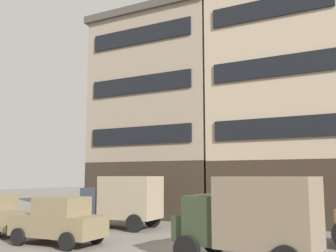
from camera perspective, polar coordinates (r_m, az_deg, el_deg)
ground_plane at (r=15.10m, az=6.72°, el=-17.32°), size 120.00×120.00×0.00m
building_far_left at (r=26.80m, az=-1.29°, el=1.91°), size 9.12×5.52×13.77m
building_center_left at (r=24.21m, az=16.34°, el=7.30°), size 8.31×5.52×17.15m
draft_horse at (r=16.52m, az=17.49°, el=-11.73°), size 2.35×0.66×2.30m
delivery_truck_near at (r=20.37m, az=-6.93°, el=-10.67°), size 4.47×2.41×2.62m
delivery_truck_far at (r=12.38m, az=11.85°, el=-12.79°), size 4.46×2.40×2.62m
sedan_light at (r=16.13m, az=-15.68°, el=-13.18°), size 3.74×1.95×1.83m
pedestrian_officer at (r=18.28m, az=21.17°, el=-12.02°), size 0.44×0.44×1.79m
fire_hydrant_curbside at (r=19.25m, az=14.83°, el=-13.67°), size 0.24×0.24×0.83m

